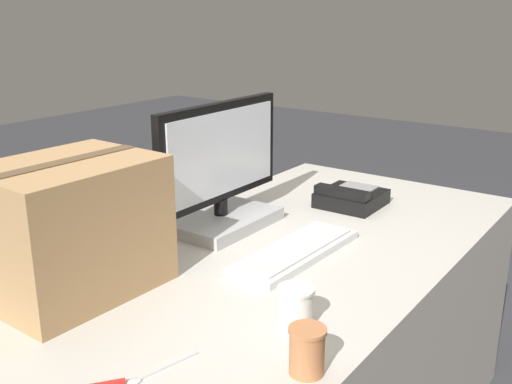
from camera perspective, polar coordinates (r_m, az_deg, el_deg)
office_desk at (r=1.91m, az=1.95°, el=-15.89°), size 1.80×0.90×0.74m
monitor at (r=1.87m, az=-3.39°, el=1.24°), size 0.54×0.25×0.39m
keyboard at (r=1.69m, az=3.81°, el=-5.66°), size 0.46×0.16×0.03m
desk_phone at (r=2.12m, az=9.00°, el=-0.51°), size 0.21×0.21×0.08m
paper_cup_left at (r=1.17m, az=4.88°, el=-14.80°), size 0.07×0.07×0.10m
paper_cup_right at (r=1.33m, az=3.80°, el=-10.82°), size 0.08×0.08×0.09m
spoon at (r=1.21m, az=-9.72°, el=-16.57°), size 0.16×0.05×0.00m
cardboard_box at (r=1.50m, az=-17.20°, el=-3.24°), size 0.41×0.32×0.33m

